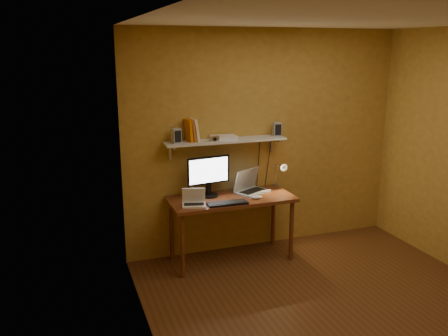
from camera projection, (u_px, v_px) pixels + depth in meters
name	position (u px, v px, depth m)	size (l,w,h in m)	color
room	(340.00, 174.00, 4.17)	(3.44, 3.24, 2.64)	#5D3017
desk	(231.00, 205.00, 5.32)	(1.40, 0.60, 0.75)	brown
wall_shelf	(226.00, 141.00, 5.32)	(1.40, 0.25, 0.21)	silver
monitor	(209.00, 174.00, 5.29)	(0.50, 0.24, 0.46)	black
laptop	(250.00, 186.00, 5.49)	(0.44, 0.40, 0.27)	#95989D
netbook	(194.00, 201.00, 5.03)	(0.28, 0.23, 0.19)	white
keyboard	(228.00, 203.00, 5.07)	(0.43, 0.14, 0.02)	black
mouse	(257.00, 197.00, 5.24)	(0.11, 0.07, 0.04)	white
desk_lamp	(280.00, 172.00, 5.58)	(0.09, 0.23, 0.38)	silver
speaker_left	(176.00, 136.00, 5.10)	(0.09, 0.09, 0.16)	#95989D
speaker_right	(277.00, 129.00, 5.51)	(0.09, 0.09, 0.16)	#95989D
books	(192.00, 130.00, 5.18)	(0.15, 0.17, 0.25)	#CC6402
shelf_camera	(214.00, 139.00, 5.19)	(0.11, 0.05, 0.06)	silver
router	(224.00, 137.00, 5.31)	(0.28, 0.18, 0.05)	white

